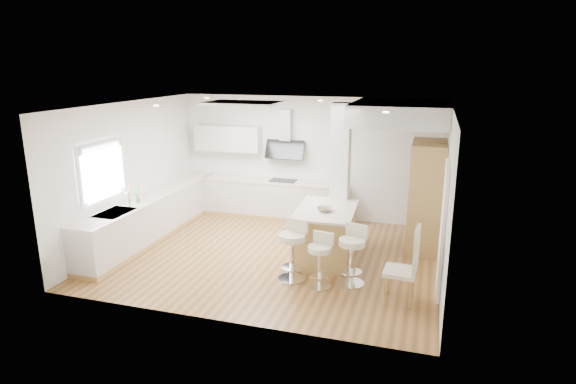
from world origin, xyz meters
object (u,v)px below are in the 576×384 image
(peninsula, at_px, (326,233))
(bar_stool_a, at_px, (293,247))
(dining_chair, at_px, (408,263))
(bar_stool_b, at_px, (320,257))
(bar_stool_c, at_px, (352,252))

(peninsula, xyz_separation_m, bar_stool_a, (-0.32, -1.06, 0.09))
(bar_stool_a, xyz_separation_m, dining_chair, (1.87, -0.29, 0.07))
(peninsula, bearing_deg, bar_stool_b, -84.98)
(dining_chair, bearing_deg, bar_stool_a, 174.32)
(bar_stool_c, bearing_deg, peninsula, 140.64)
(bar_stool_b, relative_size, bar_stool_c, 0.90)
(bar_stool_b, bearing_deg, bar_stool_a, 176.15)
(bar_stool_b, height_order, bar_stool_c, bar_stool_c)
(bar_stool_a, height_order, dining_chair, dining_chair)
(peninsula, relative_size, bar_stool_b, 1.83)
(bar_stool_a, relative_size, bar_stool_b, 1.15)
(bar_stool_a, bearing_deg, bar_stool_b, 1.82)
(bar_stool_b, bearing_deg, peninsula, 108.32)
(dining_chair, bearing_deg, bar_stool_c, 158.81)
(peninsula, distance_m, bar_stool_b, 1.20)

